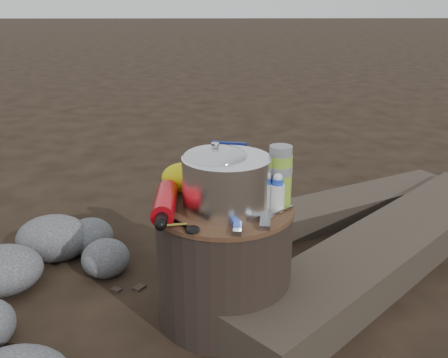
{
  "coord_description": "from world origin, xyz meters",
  "views": [
    {
      "loc": [
        -0.03,
        -1.38,
        0.98
      ],
      "look_at": [
        0.0,
        0.0,
        0.48
      ],
      "focal_mm": 39.28,
      "sensor_mm": 36.0,
      "label": 1
    }
  ],
  "objects_px": {
    "travel_mug": "(248,175)",
    "camping_pot": "(215,177)",
    "log_main": "(390,248)",
    "thermos": "(280,175)",
    "stump": "(224,262)",
    "fuel_bottle": "(165,203)"
  },
  "relations": [
    {
      "from": "log_main",
      "to": "travel_mug",
      "type": "height_order",
      "value": "travel_mug"
    },
    {
      "from": "fuel_bottle",
      "to": "thermos",
      "type": "relative_size",
      "value": 1.51
    },
    {
      "from": "camping_pot",
      "to": "fuel_bottle",
      "type": "height_order",
      "value": "camping_pot"
    },
    {
      "from": "fuel_bottle",
      "to": "camping_pot",
      "type": "bearing_deg",
      "value": 19.5
    },
    {
      "from": "log_main",
      "to": "thermos",
      "type": "height_order",
      "value": "thermos"
    },
    {
      "from": "log_main",
      "to": "camping_pot",
      "type": "height_order",
      "value": "camping_pot"
    },
    {
      "from": "thermos",
      "to": "travel_mug",
      "type": "height_order",
      "value": "thermos"
    },
    {
      "from": "stump",
      "to": "camping_pot",
      "type": "xyz_separation_m",
      "value": [
        -0.03,
        0.0,
        0.29
      ]
    },
    {
      "from": "stump",
      "to": "travel_mug",
      "type": "distance_m",
      "value": 0.29
    },
    {
      "from": "thermos",
      "to": "travel_mug",
      "type": "xyz_separation_m",
      "value": [
        -0.09,
        0.1,
        -0.03
      ]
    },
    {
      "from": "thermos",
      "to": "camping_pot",
      "type": "bearing_deg",
      "value": -175.08
    },
    {
      "from": "travel_mug",
      "to": "camping_pot",
      "type": "bearing_deg",
      "value": -133.27
    },
    {
      "from": "thermos",
      "to": "log_main",
      "type": "bearing_deg",
      "value": 30.94
    },
    {
      "from": "log_main",
      "to": "stump",
      "type": "bearing_deg",
      "value": -108.03
    },
    {
      "from": "travel_mug",
      "to": "fuel_bottle",
      "type": "bearing_deg",
      "value": -146.76
    },
    {
      "from": "log_main",
      "to": "travel_mug",
      "type": "bearing_deg",
      "value": -114.74
    },
    {
      "from": "log_main",
      "to": "camping_pot",
      "type": "relative_size",
      "value": 9.1
    },
    {
      "from": "stump",
      "to": "log_main",
      "type": "relative_size",
      "value": 0.25
    },
    {
      "from": "log_main",
      "to": "travel_mug",
      "type": "relative_size",
      "value": 14.23
    },
    {
      "from": "stump",
      "to": "fuel_bottle",
      "type": "bearing_deg",
      "value": -164.07
    },
    {
      "from": "stump",
      "to": "camping_pot",
      "type": "bearing_deg",
      "value": 171.64
    },
    {
      "from": "camping_pot",
      "to": "thermos",
      "type": "bearing_deg",
      "value": 4.92
    }
  ]
}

